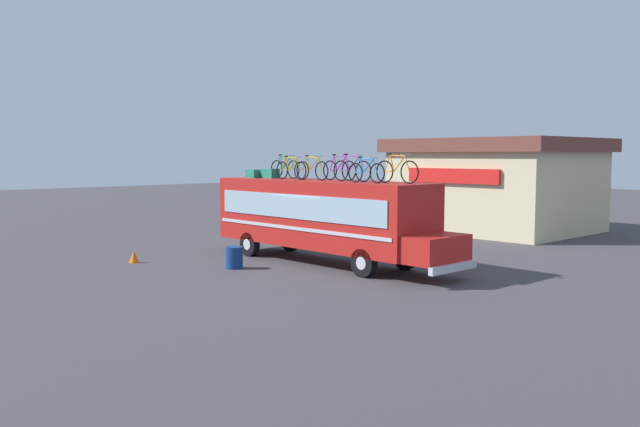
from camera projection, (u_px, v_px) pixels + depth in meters
ground_plane at (320, 262)px, 24.12m from camera, size 120.00×120.00×0.00m
bus at (324, 215)px, 23.81m from camera, size 10.63×2.42×2.99m
luggage_bag_1 at (254, 174)px, 26.51m from camera, size 0.58×0.46×0.34m
luggage_bag_2 at (270, 173)px, 26.12m from camera, size 0.70×0.42×0.37m
rooftop_bicycle_1 at (285, 168)px, 25.82m from camera, size 1.73×0.44×0.95m
rooftop_bicycle_2 at (291, 169)px, 24.69m from camera, size 1.72×0.44×0.90m
rooftop_bicycle_3 at (312, 170)px, 24.00m from camera, size 1.72×0.44×0.92m
rooftop_bicycle_4 at (339, 169)px, 23.67m from camera, size 1.69×0.44×0.95m
rooftop_bicycle_5 at (352, 170)px, 22.59m from camera, size 1.80×0.44×0.97m
rooftop_bicycle_6 at (366, 172)px, 21.61m from camera, size 1.63×0.44×0.87m
rooftop_bicycle_7 at (397, 171)px, 21.25m from camera, size 1.79×0.44×0.98m
roadside_building at (496, 184)px, 34.04m from camera, size 9.29×8.12×4.73m
trash_bin at (234, 258)px, 22.71m from camera, size 0.59×0.59×0.75m
traffic_cone at (134, 257)px, 23.92m from camera, size 0.35×0.35×0.45m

